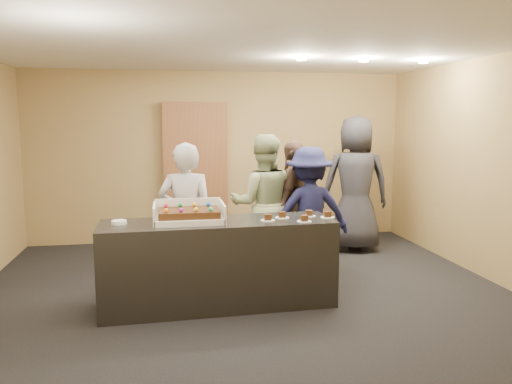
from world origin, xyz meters
The scene contains 17 objects.
room centered at (0.00, 0.00, 1.35)m, with size 6.04×6.00×2.70m.
serving_counter centered at (-0.33, -0.48, 0.45)m, with size 2.40×0.70×0.90m, color black.
storage_cabinet centered at (-0.40, 2.41, 1.11)m, with size 1.01×0.15×2.21m, color brown.
cake_box centered at (-0.62, -0.45, 0.95)m, with size 0.71×0.49×0.21m.
sheet_cake centered at (-0.62, -0.48, 1.00)m, with size 0.61×0.42×0.12m.
plate_stack centered at (-1.32, -0.46, 0.92)m, with size 0.15×0.15×0.04m, color white.
slice_a centered at (0.18, -0.55, 0.92)m, with size 0.15×0.15×0.07m.
slice_b centered at (0.36, -0.44, 0.92)m, with size 0.15×0.15×0.07m.
slice_c centered at (0.54, -0.67, 0.92)m, with size 0.15×0.15×0.07m.
slice_d centered at (0.67, -0.39, 0.92)m, with size 0.15×0.15×0.07m.
slice_e centered at (0.84, -0.50, 0.92)m, with size 0.15×0.15×0.07m.
person_server_grey centered at (-0.64, -0.03, 0.85)m, with size 0.62×0.41×1.69m, color #ABABB1.
person_sage_man centered at (0.35, 0.61, 0.88)m, with size 0.86×0.67×1.76m, color #9EAC7B.
person_navy_man centered at (0.88, 0.36, 0.81)m, with size 1.04×0.60×1.61m, color #161840.
person_brown_extra centered at (0.81, 0.77, 0.84)m, with size 0.98×0.41×1.68m, color brown.
person_dark_suit centered at (1.91, 1.44, 1.00)m, with size 0.98×0.64×2.01m, color #27272C.
ceiling_spotlights centered at (1.60, 0.50, 2.67)m, with size 1.72×0.12×0.03m.
Camera 1 is at (-0.82, -5.52, 1.92)m, focal length 35.00 mm.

